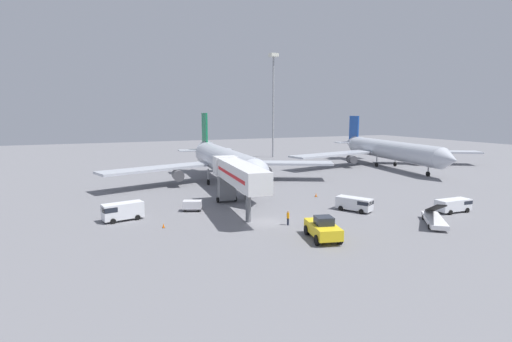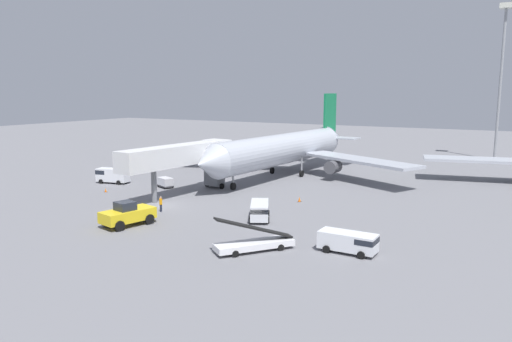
{
  "view_description": "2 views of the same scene",
  "coord_description": "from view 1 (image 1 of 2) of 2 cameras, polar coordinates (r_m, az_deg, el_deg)",
  "views": [
    {
      "loc": [
        -20.65,
        -44.64,
        13.85
      ],
      "look_at": [
        6.3,
        17.16,
        3.9
      ],
      "focal_mm": 27.91,
      "sensor_mm": 36.0,
      "label": 1
    },
    {
      "loc": [
        39.79,
        -46.26,
        14.2
      ],
      "look_at": [
        4.28,
        16.78,
        2.35
      ],
      "focal_mm": 34.34,
      "sensor_mm": 36.0,
      "label": 2
    }
  ],
  "objects": [
    {
      "name": "ground_plane",
      "position": [
        51.1,
        1.22,
        -7.33
      ],
      "size": [
        300.0,
        300.0,
        0.0
      ],
      "primitive_type": "plane",
      "color": "slate"
    },
    {
      "name": "airplane_at_gate",
      "position": [
        76.64,
        -4.7,
        1.44
      ],
      "size": [
        46.56,
        44.5,
        13.73
      ],
      "color": "#B7BCC6",
      "rests_on": "ground"
    },
    {
      "name": "jet_bridge",
      "position": [
        55.36,
        -2.75,
        -0.48
      ],
      "size": [
        5.22,
        19.3,
        7.1
      ],
      "color": "silver",
      "rests_on": "ground"
    },
    {
      "name": "pushback_tug",
      "position": [
        44.7,
        9.57,
        -8.12
      ],
      "size": [
        3.91,
        6.09,
        2.64
      ],
      "color": "yellow",
      "rests_on": "ground"
    },
    {
      "name": "belt_loader_truck",
      "position": [
        54.49,
        24.22,
        -6.24
      ],
      "size": [
        5.98,
        6.98,
        3.39
      ],
      "color": "white",
      "rests_on": "ground"
    },
    {
      "name": "service_van_mid_right",
      "position": [
        54.36,
        -18.7,
        -5.4
      ],
      "size": [
        5.35,
        2.91,
        2.3
      ],
      "color": "white",
      "rests_on": "ground"
    },
    {
      "name": "service_van_mid_center",
      "position": [
        62.39,
        26.5,
        -4.33
      ],
      "size": [
        5.15,
        2.35,
        1.83
      ],
      "color": "white",
      "rests_on": "ground"
    },
    {
      "name": "service_van_far_left",
      "position": [
        58.07,
        14.02,
        -4.53
      ],
      "size": [
        4.04,
        5.31,
        1.92
      ],
      "color": "silver",
      "rests_on": "ground"
    },
    {
      "name": "baggage_cart_outer_right",
      "position": [
        57.14,
        -9.12,
        -4.88
      ],
      "size": [
        2.93,
        2.34,
        1.51
      ],
      "color": "#38383D",
      "rests_on": "ground"
    },
    {
      "name": "ground_crew_worker_foreground",
      "position": [
        49.66,
        4.61,
        -6.66
      ],
      "size": [
        0.45,
        0.45,
        1.84
      ],
      "color": "#1E2333",
      "rests_on": "ground"
    },
    {
      "name": "safety_cone_alpha",
      "position": [
        66.69,
        8.59,
        -3.41
      ],
      "size": [
        0.42,
        0.42,
        0.64
      ],
      "color": "black",
      "rests_on": "ground"
    },
    {
      "name": "safety_cone_bravo",
      "position": [
        49.85,
        -13.12,
        -7.64
      ],
      "size": [
        0.35,
        0.35,
        0.54
      ],
      "color": "black",
      "rests_on": "ground"
    },
    {
      "name": "airplane_background",
      "position": [
        107.1,
        18.35,
        2.91
      ],
      "size": [
        52.94,
        48.1,
        12.82
      ],
      "color": "#B7BCC6",
      "rests_on": "ground"
    },
    {
      "name": "apron_light_mast",
      "position": [
        123.77,
        2.49,
        11.77
      ],
      "size": [
        2.4,
        2.4,
        31.44
      ],
      "color": "#93969B",
      "rests_on": "ground"
    }
  ]
}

